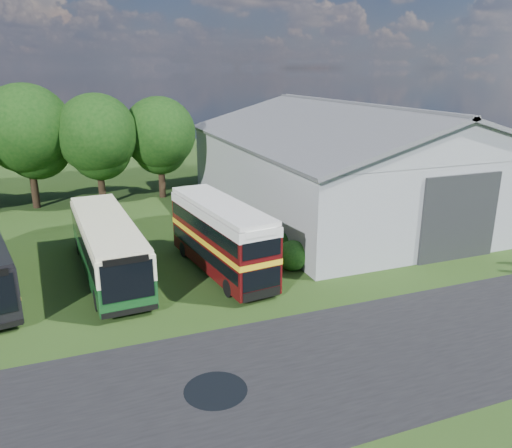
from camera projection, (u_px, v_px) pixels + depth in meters
name	position (u px, v px, depth m)	size (l,w,h in m)	color
ground	(230.00, 340.00, 20.30)	(120.00, 120.00, 0.00)	#213B12
asphalt_road	(331.00, 364.00, 18.66)	(60.00, 8.00, 0.02)	black
puddle	(216.00, 391.00, 17.12)	(2.20, 2.20, 0.01)	black
storage_shed	(349.00, 155.00, 38.43)	(18.80, 24.80, 8.15)	gray
tree_mid	(27.00, 129.00, 37.81)	(6.80, 6.80, 9.60)	black
tree_right_a	(97.00, 134.00, 38.78)	(6.26, 6.26, 8.83)	black
tree_right_b	(159.00, 133.00, 41.28)	(5.98, 5.98, 8.45)	black
shrub_front	(292.00, 269.00, 27.56)	(1.70, 1.70, 1.70)	#194714
shrub_mid	(278.00, 256.00, 29.35)	(1.60, 1.60, 1.60)	#194714
shrub_back	(265.00, 246.00, 31.13)	(1.80, 1.80, 1.80)	#194714
bus_green_single	(108.00, 246.00, 26.23)	(3.27, 11.39, 3.10)	black
bus_maroon_double	(221.00, 238.00, 26.63)	(3.43, 9.25, 3.88)	black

